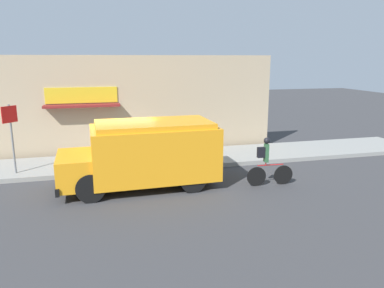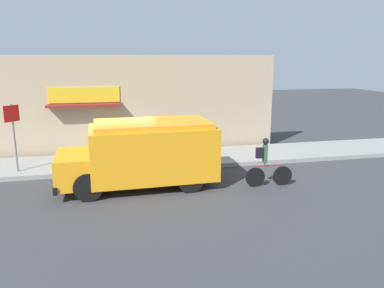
{
  "view_description": "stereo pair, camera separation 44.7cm",
  "coord_description": "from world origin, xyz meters",
  "px_view_note": "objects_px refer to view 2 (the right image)",
  "views": [
    {
      "loc": [
        -0.78,
        -13.89,
        4.35
      ],
      "look_at": [
        2.75,
        -0.2,
        1.1
      ],
      "focal_mm": 35.0,
      "sensor_mm": 36.0,
      "label": 1
    },
    {
      "loc": [
        -0.35,
        -14.0,
        4.35
      ],
      "look_at": [
        2.75,
        -0.2,
        1.1
      ],
      "focal_mm": 35.0,
      "sensor_mm": 36.0,
      "label": 2
    }
  ],
  "objects_px": {
    "cyclist": "(266,163)",
    "trash_bin": "(175,143)",
    "stop_sign_post": "(13,127)",
    "school_bus": "(144,153)"
  },
  "relations": [
    {
      "from": "cyclist",
      "to": "trash_bin",
      "type": "xyz_separation_m",
      "value": [
        -2.37,
        4.63,
        -0.18
      ]
    },
    {
      "from": "stop_sign_post",
      "to": "cyclist",
      "type": "bearing_deg",
      "value": -19.86
    },
    {
      "from": "trash_bin",
      "to": "cyclist",
      "type": "bearing_deg",
      "value": -62.91
    },
    {
      "from": "stop_sign_post",
      "to": "trash_bin",
      "type": "bearing_deg",
      "value": 13.37
    },
    {
      "from": "cyclist",
      "to": "stop_sign_post",
      "type": "bearing_deg",
      "value": 163.45
    },
    {
      "from": "cyclist",
      "to": "stop_sign_post",
      "type": "xyz_separation_m",
      "value": [
        -8.67,
        3.13,
        1.06
      ]
    },
    {
      "from": "school_bus",
      "to": "cyclist",
      "type": "distance_m",
      "value": 4.22
    },
    {
      "from": "school_bus",
      "to": "stop_sign_post",
      "type": "height_order",
      "value": "stop_sign_post"
    },
    {
      "from": "cyclist",
      "to": "school_bus",
      "type": "bearing_deg",
      "value": 170.03
    },
    {
      "from": "stop_sign_post",
      "to": "trash_bin",
      "type": "relative_size",
      "value": 2.73
    }
  ]
}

